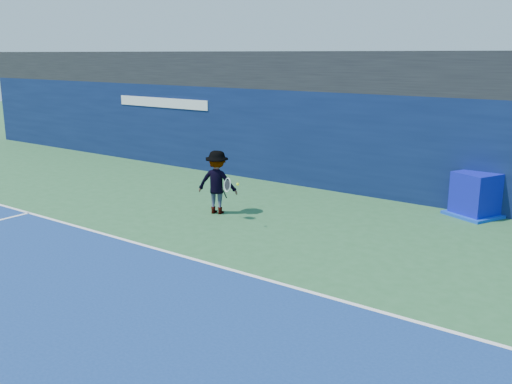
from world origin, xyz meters
TOP-DOWN VIEW (x-y plane):
  - ground at (0.00, 0.00)m, footprint 80.00×80.00m
  - baseline at (0.00, 3.00)m, footprint 24.00×0.10m
  - stadium_band at (0.00, 11.50)m, footprint 36.00×3.00m
  - back_wall_assembly at (-0.00, 10.50)m, footprint 36.00×1.03m
  - equipment_cart at (4.59, 9.80)m, footprint 1.57×1.57m
  - tennis_player at (-0.98, 6.01)m, footprint 1.36×0.95m
  - tennis_ball at (0.28, 5.28)m, footprint 0.07×0.07m

SIDE VIEW (x-z plane):
  - ground at x=0.00m, z-range 0.00..0.00m
  - baseline at x=0.00m, z-range 0.01..0.01m
  - equipment_cart at x=4.59m, z-range -0.05..1.10m
  - tennis_player at x=-0.98m, z-range 0.00..1.68m
  - tennis_ball at x=0.28m, z-range 1.05..1.12m
  - back_wall_assembly at x=0.00m, z-range 0.00..3.00m
  - stadium_band at x=0.00m, z-range 3.00..4.20m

